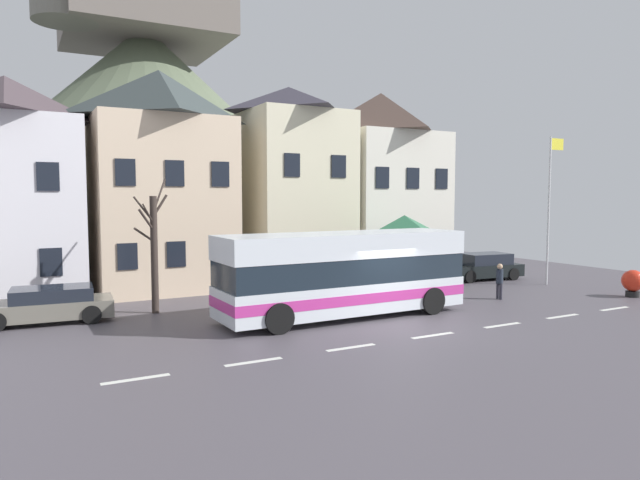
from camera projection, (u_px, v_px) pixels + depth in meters
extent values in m
cube|color=#504B52|center=(405.00, 327.00, 18.95)|extent=(40.00, 60.00, 0.06)
cube|color=silver|center=(136.00, 379.00, 13.44)|extent=(1.60, 0.20, 0.01)
cube|color=silver|center=(254.00, 362.00, 14.86)|extent=(1.60, 0.20, 0.01)
cube|color=silver|center=(351.00, 347.00, 16.27)|extent=(1.60, 0.20, 0.01)
cube|color=silver|center=(433.00, 335.00, 17.69)|extent=(1.60, 0.20, 0.01)
cube|color=silver|center=(502.00, 325.00, 19.10)|extent=(1.60, 0.20, 0.01)
cube|color=silver|center=(562.00, 316.00, 20.52)|extent=(1.60, 0.20, 0.01)
cube|color=silver|center=(615.00, 309.00, 21.93)|extent=(1.60, 0.20, 0.01)
cube|color=white|center=(10.00, 210.00, 23.98)|extent=(5.47, 6.61, 7.59)
pyramid|color=#483B41|center=(5.00, 97.00, 23.62)|extent=(5.47, 6.61, 1.81)
cube|color=black|center=(51.00, 262.00, 21.85)|extent=(0.80, 0.06, 1.10)
cube|color=black|center=(48.00, 177.00, 21.60)|extent=(0.80, 0.06, 1.10)
cube|color=beige|center=(161.00, 205.00, 26.29)|extent=(6.01, 5.22, 7.92)
pyramid|color=#363F3F|center=(159.00, 95.00, 25.91)|extent=(6.01, 5.22, 2.22)
cube|color=black|center=(128.00, 256.00, 23.19)|extent=(0.80, 0.06, 1.10)
cube|color=black|center=(176.00, 254.00, 24.13)|extent=(0.80, 0.06, 1.10)
cube|color=black|center=(221.00, 252.00, 25.08)|extent=(0.80, 0.06, 1.10)
cube|color=black|center=(125.00, 172.00, 22.92)|extent=(0.80, 0.06, 1.10)
cube|color=black|center=(175.00, 173.00, 23.87)|extent=(0.80, 0.06, 1.10)
cube|color=black|center=(220.00, 174.00, 24.82)|extent=(0.80, 0.06, 1.10)
cube|color=beige|center=(289.00, 197.00, 29.81)|extent=(5.05, 6.03, 8.65)
pyramid|color=#3C3845|center=(289.00, 101.00, 29.43)|extent=(5.05, 6.03, 1.41)
cube|color=black|center=(292.00, 245.00, 26.71)|extent=(0.80, 0.06, 1.10)
cube|color=black|center=(339.00, 243.00, 27.91)|extent=(0.80, 0.06, 1.10)
cube|color=black|center=(292.00, 165.00, 26.43)|extent=(0.80, 0.06, 1.10)
cube|color=black|center=(339.00, 166.00, 27.62)|extent=(0.80, 0.06, 1.10)
cube|color=silver|center=(380.00, 204.00, 32.58)|extent=(5.84, 6.02, 7.90)
pyramid|color=brown|center=(381.00, 114.00, 32.19)|extent=(5.84, 6.02, 2.33)
cube|color=black|center=(382.00, 244.00, 29.14)|extent=(0.80, 0.06, 1.10)
cube|color=black|center=(412.00, 243.00, 30.06)|extent=(0.80, 0.06, 1.10)
cube|color=black|center=(441.00, 242.00, 30.98)|extent=(0.80, 0.06, 1.10)
cube|color=black|center=(383.00, 178.00, 28.88)|extent=(0.80, 0.06, 1.10)
cube|color=black|center=(413.00, 178.00, 29.80)|extent=(0.80, 0.06, 1.10)
cube|color=black|center=(442.00, 179.00, 30.72)|extent=(0.80, 0.06, 1.10)
cone|color=#5D6A51|center=(146.00, 140.00, 44.62)|extent=(37.99, 37.99, 17.71)
cube|color=silver|center=(343.00, 296.00, 20.37)|extent=(9.24, 2.62, 1.06)
cube|color=#BF338C|center=(343.00, 294.00, 20.37)|extent=(9.26, 2.64, 0.36)
cube|color=#19232D|center=(344.00, 269.00, 20.30)|extent=(9.14, 2.58, 0.90)
cube|color=silver|center=(344.00, 245.00, 20.23)|extent=(9.24, 2.62, 0.84)
cube|color=#19232D|center=(442.00, 261.00, 22.54)|extent=(0.09, 2.08, 0.86)
cylinder|color=black|center=(394.00, 291.00, 22.95)|extent=(1.00, 0.30, 1.00)
cylinder|color=black|center=(432.00, 301.00, 20.88)|extent=(1.00, 0.30, 1.00)
cylinder|color=black|center=(250.00, 306.00, 19.91)|extent=(1.00, 0.30, 1.00)
cylinder|color=black|center=(279.00, 318.00, 17.84)|extent=(1.00, 0.30, 1.00)
cylinder|color=#473D33|center=(355.00, 264.00, 26.63)|extent=(0.14, 0.14, 2.40)
cylinder|color=#473D33|center=(411.00, 260.00, 28.19)|extent=(0.14, 0.14, 2.40)
cylinder|color=#473D33|center=(396.00, 272.00, 23.73)|extent=(0.14, 0.14, 2.40)
cylinder|color=#473D33|center=(456.00, 267.00, 25.29)|extent=(0.14, 0.14, 2.40)
pyramid|color=#2E6C49|center=(404.00, 227.00, 25.83)|extent=(3.60, 3.60, 1.11)
cube|color=black|center=(481.00, 270.00, 29.74)|extent=(4.32, 2.27, 0.63)
cube|color=#1E232D|center=(485.00, 259.00, 29.77)|extent=(2.65, 1.87, 0.57)
cylinder|color=black|center=(470.00, 277.00, 28.44)|extent=(0.66, 0.27, 0.64)
cylinder|color=black|center=(450.00, 272.00, 30.06)|extent=(0.66, 0.27, 0.64)
cylinder|color=black|center=(513.00, 274.00, 29.46)|extent=(0.66, 0.27, 0.64)
cylinder|color=black|center=(491.00, 270.00, 31.07)|extent=(0.66, 0.27, 0.64)
cube|color=slate|center=(46.00, 309.00, 19.48)|extent=(4.46, 2.13, 0.59)
cube|color=#1E232D|center=(52.00, 294.00, 19.53)|extent=(2.71, 1.79, 0.45)
cylinder|color=black|center=(1.00, 312.00, 19.71)|extent=(0.65, 0.25, 0.64)
cylinder|color=black|center=(92.00, 315.00, 19.29)|extent=(0.65, 0.25, 0.64)
cylinder|color=black|center=(90.00, 306.00, 20.87)|extent=(0.65, 0.25, 0.64)
cube|color=black|center=(381.00, 277.00, 27.19)|extent=(4.33, 2.29, 0.63)
cube|color=#1E232D|center=(378.00, 265.00, 27.02)|extent=(2.66, 1.87, 0.58)
cylinder|color=black|center=(390.00, 276.00, 28.68)|extent=(0.66, 0.28, 0.64)
cylinder|color=black|center=(414.00, 280.00, 27.31)|extent=(0.66, 0.28, 0.64)
cylinder|color=black|center=(348.00, 281.00, 27.09)|extent=(0.66, 0.28, 0.64)
cylinder|color=black|center=(371.00, 285.00, 25.72)|extent=(0.66, 0.28, 0.64)
cylinder|color=#2D2D38|center=(498.00, 290.00, 24.03)|extent=(0.13, 0.13, 0.73)
cylinder|color=#2D2D38|center=(501.00, 291.00, 23.86)|extent=(0.13, 0.13, 0.73)
cylinder|color=#232B38|center=(500.00, 276.00, 23.90)|extent=(0.29, 0.29, 0.61)
sphere|color=tan|center=(500.00, 266.00, 23.86)|extent=(0.24, 0.24, 0.24)
cylinder|color=black|center=(449.00, 286.00, 25.17)|extent=(0.14, 0.14, 0.72)
cylinder|color=black|center=(445.00, 286.00, 25.30)|extent=(0.14, 0.14, 0.72)
cylinder|color=gray|center=(447.00, 272.00, 25.19)|extent=(0.34, 0.34, 0.61)
sphere|color=#D1AD89|center=(447.00, 263.00, 25.16)|extent=(0.23, 0.23, 0.23)
cylinder|color=#2D2D38|center=(391.00, 290.00, 24.04)|extent=(0.16, 0.16, 0.80)
cylinder|color=#2D2D38|center=(391.00, 290.00, 23.85)|extent=(0.16, 0.16, 0.80)
cylinder|color=#512323|center=(391.00, 274.00, 23.90)|extent=(0.32, 0.32, 0.63)
sphere|color=#9E7A60|center=(391.00, 265.00, 23.86)|extent=(0.21, 0.21, 0.21)
cube|color=#473828|center=(380.00, 276.00, 27.88)|extent=(1.64, 0.45, 0.08)
cube|color=#473828|center=(378.00, 271.00, 28.06)|extent=(1.64, 0.06, 0.40)
cube|color=#2D2D33|center=(368.00, 281.00, 27.55)|extent=(0.08, 0.36, 0.45)
cube|color=#2D2D33|center=(393.00, 279.00, 28.25)|extent=(0.08, 0.36, 0.45)
cylinder|color=silver|center=(549.00, 211.00, 27.70)|extent=(0.10, 0.10, 7.27)
cube|color=yellow|center=(557.00, 144.00, 27.67)|extent=(0.90, 0.03, 0.56)
cylinder|color=black|center=(632.00, 294.00, 24.52)|extent=(0.56, 0.56, 0.25)
sphere|color=red|center=(633.00, 281.00, 24.47)|extent=(0.93, 0.93, 0.93)
cylinder|color=#382D28|center=(154.00, 255.00, 20.96)|extent=(0.26, 0.26, 4.37)
cylinder|color=#382D28|center=(144.00, 209.00, 20.91)|extent=(0.69, 0.59, 0.98)
cylinder|color=#382D28|center=(148.00, 214.00, 20.51)|extent=(0.54, 0.58, 0.77)
cylinder|color=#382D28|center=(147.00, 220.00, 20.53)|extent=(0.70, 0.55, 0.86)
cylinder|color=#382D28|center=(159.00, 196.00, 21.21)|extent=(0.68, 0.72, 1.27)
cylinder|color=#382D28|center=(160.00, 206.00, 20.97)|extent=(0.60, 0.17, 0.84)
cylinder|color=#382D28|center=(144.00, 235.00, 20.89)|extent=(0.73, 0.42, 0.57)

